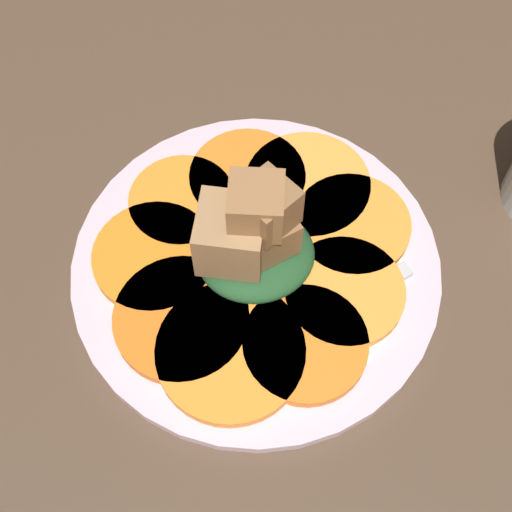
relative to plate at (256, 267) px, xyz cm
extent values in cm
cube|color=#4C3828|center=(0.00, 0.00, -1.52)|extent=(120.00, 120.00, 2.00)
cylinder|color=silver|center=(0.00, 0.00, -0.02)|extent=(26.23, 26.23, 1.00)
cylinder|color=white|center=(0.00, 0.00, 0.03)|extent=(20.98, 20.98, 1.00)
cylinder|color=orange|center=(1.85, -6.84, 1.01)|extent=(8.38, 8.38, 0.86)
cylinder|color=orange|center=(5.41, -3.71, 1.01)|extent=(8.31, 8.31, 0.86)
cylinder|color=orange|center=(7.38, 1.34, 1.01)|extent=(8.47, 8.47, 0.86)
cylinder|color=orange|center=(5.09, 5.38, 1.01)|extent=(9.36, 9.36, 0.86)
cylinder|color=orange|center=(0.85, 6.96, 1.01)|extent=(8.73, 8.73, 0.86)
cylinder|color=orange|center=(-4.29, 5.95, 1.01)|extent=(7.82, 7.82, 0.86)
cylinder|color=orange|center=(-6.94, 1.76, 1.01)|extent=(8.74, 8.74, 0.86)
cylinder|color=orange|center=(-5.86, -3.32, 1.01)|extent=(9.21, 9.21, 0.86)
cylinder|color=orange|center=(-3.09, -6.34, 1.01)|extent=(9.92, 9.92, 0.86)
ellipsoid|color=#1E4723|center=(0.00, 0.00, 1.73)|extent=(8.23, 7.40, 2.29)
cube|color=#9E754C|center=(-1.65, 0.16, 5.05)|extent=(5.59, 5.59, 4.36)
cube|color=brown|center=(0.87, 0.47, 4.48)|extent=(4.04, 4.04, 3.22)
cube|color=brown|center=(0.70, -0.13, 7.74)|extent=(4.46, 4.46, 3.25)
cube|color=olive|center=(0.32, -0.37, 8.00)|extent=(4.21, 4.21, 3.42)
cube|color=#B2B2B7|center=(4.76, -4.75, 0.78)|extent=(11.56, 4.98, 0.40)
cube|color=#B2B2B7|center=(-1.51, -6.96, 0.78)|extent=(2.12, 2.66, 0.40)
cube|color=#B2B2B7|center=(-4.07, -8.92, 0.78)|extent=(4.51, 1.84, 0.40)
cube|color=#B2B2B7|center=(-4.29, -8.29, 0.78)|extent=(4.51, 1.84, 0.40)
cube|color=#B2B2B7|center=(-4.51, -7.66, 0.78)|extent=(4.51, 1.84, 0.40)
cube|color=#B2B2B7|center=(-4.73, -7.03, 0.78)|extent=(4.51, 1.84, 0.40)
camera|label=1|loc=(-5.02, -23.21, 45.03)|focal=50.00mm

